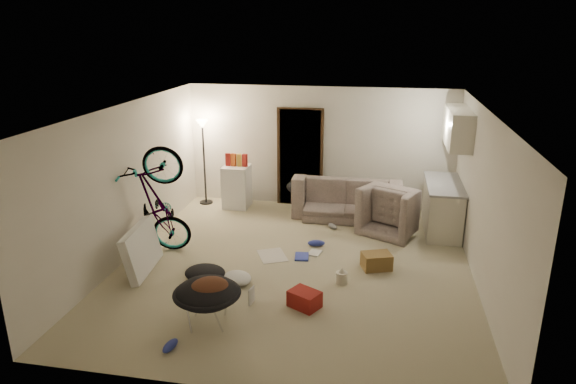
% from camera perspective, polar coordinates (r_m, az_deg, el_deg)
% --- Properties ---
extents(floor, '(5.50, 6.00, 0.02)m').
position_cam_1_polar(floor, '(8.28, 0.72, -8.29)').
color(floor, '#B3AA89').
rests_on(floor, ground).
extents(ceiling, '(5.50, 6.00, 0.02)m').
position_cam_1_polar(ceiling, '(7.51, 0.79, 9.21)').
color(ceiling, white).
rests_on(ceiling, wall_back).
extents(wall_back, '(5.50, 0.02, 2.50)m').
position_cam_1_polar(wall_back, '(10.67, 3.54, 4.97)').
color(wall_back, silver).
rests_on(wall_back, floor).
extents(wall_front, '(5.50, 0.02, 2.50)m').
position_cam_1_polar(wall_front, '(5.10, -5.16, -10.38)').
color(wall_front, silver).
rests_on(wall_front, floor).
extents(wall_left, '(0.02, 6.00, 2.50)m').
position_cam_1_polar(wall_left, '(8.69, -17.49, 1.07)').
color(wall_left, silver).
rests_on(wall_left, floor).
extents(wall_right, '(0.02, 6.00, 2.50)m').
position_cam_1_polar(wall_right, '(7.84, 21.04, -1.13)').
color(wall_right, silver).
rests_on(wall_right, floor).
extents(doorway, '(0.85, 0.10, 2.04)m').
position_cam_1_polar(doorway, '(10.75, 1.37, 3.83)').
color(doorway, black).
rests_on(doorway, floor).
extents(door_trim, '(0.97, 0.04, 2.10)m').
position_cam_1_polar(door_trim, '(10.72, 1.34, 3.79)').
color(door_trim, '#382413').
rests_on(door_trim, floor).
extents(floor_lamp, '(0.28, 0.28, 1.81)m').
position_cam_1_polar(floor_lamp, '(10.87, -9.40, 5.32)').
color(floor_lamp, black).
rests_on(floor_lamp, floor).
extents(kitchen_counter, '(0.60, 1.50, 0.88)m').
position_cam_1_polar(kitchen_counter, '(9.92, 16.75, -1.69)').
color(kitchen_counter, beige).
rests_on(kitchen_counter, floor).
extents(counter_top, '(0.64, 1.54, 0.04)m').
position_cam_1_polar(counter_top, '(9.78, 17.00, 0.85)').
color(counter_top, gray).
rests_on(counter_top, kitchen_counter).
extents(kitchen_uppers, '(0.38, 1.40, 0.65)m').
position_cam_1_polar(kitchen_uppers, '(9.56, 18.35, 6.82)').
color(kitchen_uppers, beige).
rests_on(kitchen_uppers, wall_right).
extents(sofa, '(2.12, 0.83, 0.62)m').
position_cam_1_polar(sofa, '(10.34, 6.55, -0.98)').
color(sofa, '#373D36').
rests_on(sofa, floor).
extents(armchair, '(1.30, 1.25, 0.66)m').
position_cam_1_polar(armchair, '(9.75, 11.90, -2.35)').
color(armchair, '#373D36').
rests_on(armchair, floor).
extents(bicycle, '(2.02, 1.10, 1.11)m').
position_cam_1_polar(bicycle, '(8.80, -14.13, -3.58)').
color(bicycle, black).
rests_on(bicycle, floor).
extents(book_asset, '(0.28, 0.23, 0.02)m').
position_cam_1_polar(book_asset, '(7.20, -4.35, -12.52)').
color(book_asset, maroon).
rests_on(book_asset, floor).
extents(mini_fridge, '(0.53, 0.53, 0.89)m').
position_cam_1_polar(mini_fridge, '(10.78, -5.72, 0.61)').
color(mini_fridge, white).
rests_on(mini_fridge, floor).
extents(snack_box_0, '(0.11, 0.08, 0.30)m').
position_cam_1_polar(snack_box_0, '(10.68, -6.69, 3.51)').
color(snack_box_0, maroon).
rests_on(snack_box_0, mini_fridge).
extents(snack_box_1, '(0.11, 0.09, 0.30)m').
position_cam_1_polar(snack_box_1, '(10.64, -6.07, 3.48)').
color(snack_box_1, '#B94A17').
rests_on(snack_box_1, mini_fridge).
extents(snack_box_2, '(0.12, 0.10, 0.30)m').
position_cam_1_polar(snack_box_2, '(10.61, -5.45, 3.45)').
color(snack_box_2, gold).
rests_on(snack_box_2, mini_fridge).
extents(snack_box_3, '(0.12, 0.10, 0.30)m').
position_cam_1_polar(snack_box_3, '(10.58, -4.82, 3.43)').
color(snack_box_3, maroon).
rests_on(snack_box_3, mini_fridge).
extents(saucer_chair, '(0.86, 0.86, 0.61)m').
position_cam_1_polar(saucer_chair, '(6.72, -8.96, -11.64)').
color(saucer_chair, silver).
rests_on(saucer_chair, floor).
extents(hoodie, '(0.61, 0.57, 0.22)m').
position_cam_1_polar(hoodie, '(6.59, -8.71, -10.37)').
color(hoodie, '#4F2A1B').
rests_on(hoodie, saucer_chair).
extents(sofa_drape, '(0.65, 0.58, 0.28)m').
position_cam_1_polar(sofa_drape, '(10.37, 1.36, 0.54)').
color(sofa_drape, black).
rests_on(sofa_drape, sofa).
extents(tv_box, '(0.38, 1.12, 0.74)m').
position_cam_1_polar(tv_box, '(8.29, -15.96, -6.16)').
color(tv_box, silver).
rests_on(tv_box, floor).
extents(drink_case_a, '(0.52, 0.45, 0.25)m').
position_cam_1_polar(drink_case_a, '(8.27, 9.81, -7.56)').
color(drink_case_a, brown).
rests_on(drink_case_a, floor).
extents(drink_case_b, '(0.49, 0.45, 0.23)m').
position_cam_1_polar(drink_case_b, '(7.13, 1.85, -11.80)').
color(drink_case_b, maroon).
rests_on(drink_case_b, floor).
extents(juicer, '(0.18, 0.18, 0.26)m').
position_cam_1_polar(juicer, '(7.76, 5.99, -9.35)').
color(juicer, beige).
rests_on(juicer, floor).
extents(newspaper, '(0.62, 0.68, 0.01)m').
position_cam_1_polar(newspaper, '(8.62, -1.76, -7.07)').
color(newspaper, beige).
rests_on(newspaper, floor).
extents(book_blue, '(0.26, 0.33, 0.03)m').
position_cam_1_polar(book_blue, '(8.56, 1.54, -7.19)').
color(book_blue, '#2D3AA5').
rests_on(book_blue, floor).
extents(book_white, '(0.24, 0.29, 0.02)m').
position_cam_1_polar(book_white, '(8.71, 2.99, -6.77)').
color(book_white, silver).
rests_on(book_white, floor).
extents(shoe_0, '(0.32, 0.18, 0.11)m').
position_cam_1_polar(shoe_0, '(8.97, 3.15, -5.69)').
color(shoe_0, '#2D3AA5').
rests_on(shoe_0, floor).
extents(shoe_1, '(0.24, 0.26, 0.09)m').
position_cam_1_polar(shoe_1, '(9.74, 4.98, -3.81)').
color(shoe_1, slate).
rests_on(shoe_1, floor).
extents(shoe_2, '(0.16, 0.29, 0.10)m').
position_cam_1_polar(shoe_2, '(6.50, -12.95, -16.30)').
color(shoe_2, '#2D3AA5').
rests_on(shoe_2, floor).
extents(clothes_lump_a, '(0.64, 0.55, 0.20)m').
position_cam_1_polar(clothes_lump_a, '(7.94, -9.21, -8.87)').
color(clothes_lump_a, black).
rests_on(clothes_lump_a, floor).
extents(clothes_lump_c, '(0.62, 0.62, 0.15)m').
position_cam_1_polar(clothes_lump_c, '(7.80, -5.65, -9.49)').
color(clothes_lump_c, silver).
rests_on(clothes_lump_c, floor).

